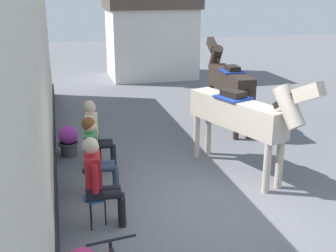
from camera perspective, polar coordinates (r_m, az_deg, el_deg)
The scene contains 10 objects.
ground_plane at distance 9.54m, azimuth -0.42°, elevation -2.55°, with size 40.00×40.00×0.00m, color slate.
pub_facade_wall at distance 7.39m, azimuth -16.97°, elevation 2.98°, with size 0.34×14.00×3.40m.
distant_cottage at distance 16.75m, azimuth -2.30°, elevation 12.73°, with size 3.40×2.60×3.50m.
seated_visitor_near at distance 6.20m, azimuth -9.33°, elevation -6.85°, with size 0.61×0.49×1.39m.
seated_visitor_middle at distance 7.10m, azimuth -9.71°, elevation -3.56°, with size 0.61×0.49×1.39m.
seated_visitor_far at distance 8.11m, azimuth -9.70°, elevation -0.77°, with size 0.61×0.49×1.39m.
saddled_horse_near at distance 7.85m, azimuth 9.76°, elevation 1.50°, with size 1.26×2.87×2.06m.
saddled_horse_far at distance 10.74m, azimuth 8.08°, elevation 6.07°, with size 0.55×3.00×2.06m.
flower_planter_farthest at distance 9.11m, azimuth -13.20°, elevation -1.83°, with size 0.43×0.43×0.64m.
satchel_bag at distance 9.19m, azimuth -10.03°, elevation -3.00°, with size 0.28×0.12×0.20m, color maroon.
Camera 1 is at (-2.20, -5.65, 3.37)m, focal length 45.46 mm.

